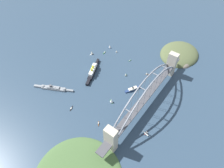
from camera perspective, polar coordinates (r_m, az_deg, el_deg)
ground_plane at (r=394.16m, az=9.43°, el=-6.03°), size 1400.00×1400.00×0.00m
harbor_arch_bridge at (r=370.44m, az=10.00°, el=-3.32°), size 280.70×19.73×73.19m
headland_east_shore at (r=523.53m, az=19.29°, el=8.13°), size 110.11×91.89×30.58m
ocean_liner at (r=445.81m, az=-5.67°, el=3.89°), size 81.17×38.69×18.68m
naval_cruiser at (r=430.64m, az=-16.98°, el=-1.15°), size 43.91×80.10×16.95m
harbor_ferry_steamer at (r=413.26m, az=6.17°, el=-1.47°), size 34.69×22.53×8.08m
seaplane_taxiing_near_bridge at (r=358.89m, az=9.88°, el=-14.19°), size 7.87×12.08×4.77m
small_boat_0 at (r=500.76m, az=-2.28°, el=9.26°), size 11.59×3.46×2.44m
small_boat_1 at (r=448.23m, az=10.29°, el=3.07°), size 6.12×6.13×6.97m
small_boat_2 at (r=388.14m, az=-0.15°, el=-4.93°), size 8.09×10.32×11.48m
small_boat_3 at (r=496.35m, az=-5.98°, el=9.21°), size 10.23×6.47×10.73m
small_boat_4 at (r=479.34m, az=5.28°, el=6.92°), size 8.63×3.82×1.82m
small_boat_5 at (r=500.55m, az=1.33°, el=9.62°), size 6.48×4.01×6.74m
small_boat_6 at (r=514.47m, az=-0.65°, el=11.05°), size 6.77×10.69×9.78m
small_boat_7 at (r=439.02m, az=4.11°, el=2.84°), size 7.07×4.02×8.74m
small_boat_8 at (r=391.14m, az=-11.94°, el=-7.05°), size 12.33×5.84×2.23m
small_boat_9 at (r=365.50m, az=-4.02°, el=-11.57°), size 8.84×6.91×2.41m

